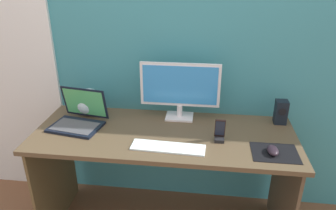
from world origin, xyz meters
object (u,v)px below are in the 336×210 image
Objects in this scene: monitor at (180,88)px; mouse at (273,150)px; speaker_right at (281,112)px; phone_in_dock at (220,133)px; fishbowl at (89,102)px; keyboard_external at (168,147)px; laptop at (79,118)px.

monitor reaches higher than mouse.
speaker_right reaches higher than phone_in_dock.
monitor is 0.63m from fishbowl.
monitor is at bearing 133.18° from phone_in_dock.
phone_in_dock reaches higher than keyboard_external.
phone_in_dock is at bearing 25.44° from keyboard_external.
laptop is 0.18m from fishbowl.
keyboard_external is at bearing -94.14° from monitor.
laptop is 1.89× the size of fishbowl.
monitor is 0.41m from phone_in_dock.
keyboard_external is at bearing -149.79° from speaker_right.
fishbowl reaches higher than mouse.
fishbowl is at bearing -179.31° from speaker_right.
monitor is 1.48× the size of laptop.
keyboard_external is at bearing 178.36° from mouse.
phone_in_dock is (0.87, -0.26, -0.04)m from fishbowl.
fishbowl reaches higher than keyboard_external.
mouse is 0.72× the size of phone_in_dock.
speaker_right is 0.84× the size of fishbowl.
laptop is 0.84× the size of keyboard_external.
speaker_right is at bearing 0.08° from monitor.
laptop reaches higher than phone_in_dock.
monitor is 0.69m from mouse.
speaker_right is 1.55× the size of mouse.
mouse is at bearing 4.07° from keyboard_external.
keyboard_external is (-0.68, -0.39, -0.07)m from speaker_right.
monitor is 0.44m from keyboard_external.
laptop is (-1.27, -0.19, -0.03)m from speaker_right.
fishbowl is 0.70m from keyboard_external.
monitor is at bearing 88.55° from keyboard_external.
monitor reaches higher than laptop.
speaker_right is at bearing 32.90° from keyboard_external.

